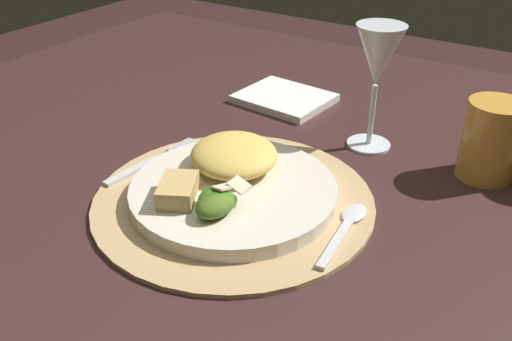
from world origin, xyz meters
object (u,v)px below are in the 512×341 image
at_px(dinner_plate, 233,191).
at_px(napkin, 284,98).
at_px(spoon, 348,223).
at_px(wine_glass, 378,60).
at_px(fork, 148,163).
at_px(dining_table, 241,223).
at_px(amber_tumbler, 491,140).

xyz_separation_m(dinner_plate, napkin, (-0.11, 0.30, -0.01)).
relative_size(dinner_plate, spoon, 1.91).
relative_size(spoon, wine_glass, 0.74).
bearing_deg(spoon, fork, -175.67).
bearing_deg(fork, dining_table, 58.73).
bearing_deg(dinner_plate, wine_glass, 71.07).
xyz_separation_m(spoon, wine_glass, (-0.06, 0.20, 0.12)).
height_order(spoon, amber_tumbler, amber_tumbler).
bearing_deg(fork, napkin, 82.80).
bearing_deg(dinner_plate, dining_table, 121.50).
xyz_separation_m(fork, spoon, (0.28, 0.02, 0.00)).
bearing_deg(dining_table, fork, -121.27).
height_order(dinner_plate, fork, dinner_plate).
bearing_deg(spoon, dinner_plate, -170.02).
bearing_deg(napkin, fork, -97.20).
distance_m(fork, spoon, 0.28).
bearing_deg(amber_tumbler, dining_table, -160.15).
height_order(dinner_plate, amber_tumbler, amber_tumbler).
relative_size(dinner_plate, fork, 1.59).
xyz_separation_m(dinner_plate, fork, (-0.14, 0.00, -0.01)).
relative_size(fork, amber_tumbler, 1.51).
height_order(dinner_plate, napkin, dinner_plate).
relative_size(dinner_plate, amber_tumbler, 2.41).
xyz_separation_m(fork, wine_glass, (0.22, 0.23, 0.12)).
bearing_deg(wine_glass, amber_tumbler, 1.05).
height_order(spoon, napkin, same).
distance_m(dining_table, napkin, 0.23).
bearing_deg(amber_tumbler, wine_glass, -178.95).
xyz_separation_m(dining_table, dinner_plate, (0.07, -0.12, 0.15)).
xyz_separation_m(spoon, amber_tumbler, (0.10, 0.21, 0.04)).
xyz_separation_m(dinner_plate, spoon, (0.14, 0.02, -0.01)).
distance_m(dining_table, dinner_plate, 0.20).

